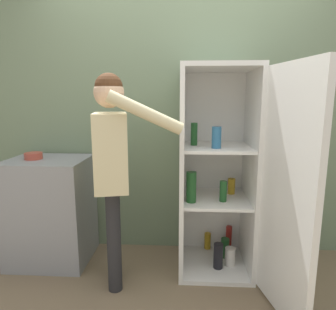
# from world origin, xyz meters

# --- Properties ---
(wall_back) EXTENTS (7.00, 0.06, 2.55)m
(wall_back) POSITION_xyz_m (0.00, 0.98, 1.27)
(wall_back) COLOR gray
(wall_back) RESTS_ON ground_plane
(refrigerator) EXTENTS (0.77, 1.20, 1.69)m
(refrigerator) POSITION_xyz_m (0.38, 0.54, 0.83)
(refrigerator) COLOR white
(refrigerator) RESTS_ON ground_plane
(person) EXTENTS (0.70, 0.54, 1.61)m
(person) POSITION_xyz_m (-0.49, 0.32, 1.03)
(person) COLOR #262628
(person) RESTS_ON ground_plane
(counter) EXTENTS (0.67, 0.56, 0.93)m
(counter) POSITION_xyz_m (-1.14, 0.65, 0.46)
(counter) COLOR gray
(counter) RESTS_ON ground_plane
(bowl) EXTENTS (0.15, 0.15, 0.06)m
(bowl) POSITION_xyz_m (-1.26, 0.64, 0.95)
(bowl) COLOR #B24738
(bowl) RESTS_ON counter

